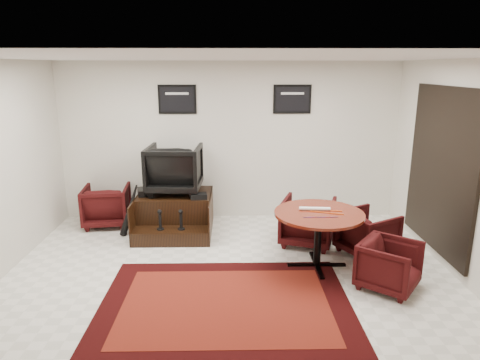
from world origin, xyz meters
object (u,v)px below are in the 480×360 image
object	(u,v)px
shine_chair	(174,166)
table_chair_back	(308,219)
table_chair_corner	(389,263)
armchair_side	(107,204)
shine_podium	(175,214)
meeting_table	(319,219)
table_chair_window	(368,231)

from	to	relation	value
shine_chair	table_chair_back	distance (m)	2.37
table_chair_back	table_chair_corner	size ratio (longest dim) A/B	1.18
armchair_side	table_chair_back	distance (m)	3.49
table_chair_back	shine_podium	bearing A→B (deg)	3.70
meeting_table	table_chair_corner	xyz separation A→B (m)	(0.77, -0.62, -0.36)
shine_podium	meeting_table	xyz separation A→B (m)	(2.14, -1.40, 0.41)
meeting_table	table_chair_back	size ratio (longest dim) A/B	1.52
shine_chair	meeting_table	distance (m)	2.66
shine_chair	table_chair_corner	distance (m)	3.70
table_chair_back	table_chair_corner	bearing A→B (deg)	137.48
armchair_side	table_chair_corner	bearing A→B (deg)	144.61
shine_chair	meeting_table	size ratio (longest dim) A/B	0.74
table_chair_window	shine_podium	bearing A→B (deg)	42.31
armchair_side	table_chair_back	size ratio (longest dim) A/B	0.97
shine_chair	meeting_table	xyz separation A→B (m)	(2.14, -1.54, -0.38)
armchair_side	meeting_table	xyz separation A→B (m)	(3.37, -1.70, 0.31)
table_chair_corner	shine_podium	bearing A→B (deg)	93.12
shine_podium	armchair_side	world-z (taller)	armchair_side
shine_podium	shine_chair	size ratio (longest dim) A/B	1.41
shine_podium	shine_chair	distance (m)	0.80
shine_podium	table_chair_window	size ratio (longest dim) A/B	1.76
armchair_side	table_chair_back	xyz separation A→B (m)	(3.37, -0.89, 0.01)
shine_podium	meeting_table	size ratio (longest dim) A/B	1.05
table_chair_back	meeting_table	bearing A→B (deg)	108.89
shine_chair	armchair_side	world-z (taller)	shine_chair
shine_podium	armchair_side	distance (m)	1.27
armchair_side	table_chair_window	bearing A→B (deg)	156.74
shine_podium	table_chair_window	bearing A→B (deg)	-18.64
armchair_side	table_chair_window	distance (m)	4.38
table_chair_window	armchair_side	bearing A→B (deg)	43.82
table_chair_window	table_chair_corner	xyz separation A→B (m)	(-0.05, -1.03, -0.02)
table_chair_window	meeting_table	bearing A→B (deg)	87.26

